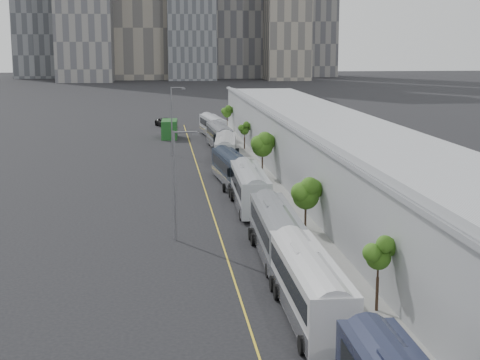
{
  "coord_description": "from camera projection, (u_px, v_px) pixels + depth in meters",
  "views": [
    {
      "loc": [
        -6.2,
        -4.32,
        15.29
      ],
      "look_at": [
        1.06,
        61.16,
        3.0
      ],
      "focal_mm": 55.0,
      "sensor_mm": 36.0,
      "label": 1
    }
  ],
  "objects": [
    {
      "name": "tree_4",
      "position": [
        244.0,
        129.0,
        106.7
      ],
      "size": [
        1.31,
        1.31,
        3.68
      ],
      "color": "black",
      "rests_on": "ground"
    },
    {
      "name": "bus_6",
      "position": [
        225.0,
        152.0,
        94.14
      ],
      "size": [
        3.82,
        12.75,
        3.67
      ],
      "rotation": [
        0.0,
        0.0,
        -0.1
      ],
      "color": "#B2B2B4",
      "rests_on": "ground"
    },
    {
      "name": "bus_7",
      "position": [
        219.0,
        138.0,
        108.18
      ],
      "size": [
        3.09,
        12.4,
        3.59
      ],
      "rotation": [
        0.0,
        0.0,
        0.05
      ],
      "color": "slate",
      "rests_on": "ground"
    },
    {
      "name": "tree_2",
      "position": [
        306.0,
        192.0,
        60.31
      ],
      "size": [
        2.21,
        2.21,
        4.36
      ],
      "color": "black",
      "rests_on": "ground"
    },
    {
      "name": "bus_3",
      "position": [
        277.0,
        236.0,
        53.03
      ],
      "size": [
        2.92,
        12.9,
        3.75
      ],
      "rotation": [
        0.0,
        0.0,
        -0.02
      ],
      "color": "slate",
      "rests_on": "ground"
    },
    {
      "name": "tree_1",
      "position": [
        378.0,
        255.0,
        41.75
      ],
      "size": [
        1.47,
        1.47,
        4.25
      ],
      "color": "black",
      "rests_on": "ground"
    },
    {
      "name": "depot",
      "position": [
        388.0,
        184.0,
        62.19
      ],
      "size": [
        12.45,
        160.4,
        7.2
      ],
      "color": "gray",
      "rests_on": "ground"
    },
    {
      "name": "tree_3",
      "position": [
        262.0,
        143.0,
        84.33
      ],
      "size": [
        2.46,
        2.46,
        5.22
      ],
      "color": "black",
      "rests_on": "ground"
    },
    {
      "name": "bus_4",
      "position": [
        250.0,
        191.0,
        68.82
      ],
      "size": [
        3.0,
        13.27,
        3.86
      ],
      "rotation": [
        0.0,
        0.0,
        -0.02
      ],
      "color": "#A4A8AE",
      "rests_on": "ground"
    },
    {
      "name": "tree_5",
      "position": [
        227.0,
        112.0,
        131.62
      ],
      "size": [
        1.63,
        1.63,
        4.03
      ],
      "color": "black",
      "rests_on": "ground"
    },
    {
      "name": "street_lamp_far",
      "position": [
        173.0,
        116.0,
        100.48
      ],
      "size": [
        2.04,
        0.22,
        9.45
      ],
      "color": "#59595E",
      "rests_on": "ground"
    },
    {
      "name": "sidewalk",
      "position": [
        341.0,
        225.0,
        62.39
      ],
      "size": [
        10.0,
        170.0,
        0.12
      ],
      "primitive_type": "cube",
      "color": "gray",
      "rests_on": "ground"
    },
    {
      "name": "bus_8",
      "position": [
        213.0,
        128.0,
        121.37
      ],
      "size": [
        3.69,
        12.43,
        3.58
      ],
      "rotation": [
        0.0,
        0.0,
        0.1
      ],
      "color": "silver",
      "rests_on": "ground"
    },
    {
      "name": "bus_5",
      "position": [
        231.0,
        171.0,
        80.7
      ],
      "size": [
        3.45,
        12.21,
        3.52
      ],
      "rotation": [
        0.0,
        0.0,
        0.09
      ],
      "color": "black",
      "rests_on": "ground"
    },
    {
      "name": "suv",
      "position": [
        166.0,
        122.0,
        136.66
      ],
      "size": [
        4.38,
        6.24,
        1.58
      ],
      "primitive_type": "imported",
      "rotation": [
        0.0,
        0.0,
        0.34
      ],
      "color": "black",
      "rests_on": "ground"
    },
    {
      "name": "lane_line",
      "position": [
        218.0,
        229.0,
        61.27
      ],
      "size": [
        0.12,
        160.0,
        0.02
      ],
      "primitive_type": "cube",
      "color": "gold",
      "rests_on": "ground"
    },
    {
      "name": "bus_2",
      "position": [
        309.0,
        292.0,
        41.06
      ],
      "size": [
        2.89,
        12.97,
        3.79
      ],
      "rotation": [
        0.0,
        0.0,
        -0.0
      ],
      "color": "silver",
      "rests_on": "ground"
    },
    {
      "name": "shipping_container",
      "position": [
        169.0,
        129.0,
        119.81
      ],
      "size": [
        2.76,
        6.04,
        2.97
      ],
      "primitive_type": "cube",
      "rotation": [
        0.0,
        0.0,
        -0.05
      ],
      "color": "#144317",
      "rests_on": "ground"
    },
    {
      "name": "street_lamp_near",
      "position": [
        177.0,
        178.0,
        56.97
      ],
      "size": [
        2.04,
        0.22,
        8.67
      ],
      "color": "#59595E",
      "rests_on": "ground"
    }
  ]
}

